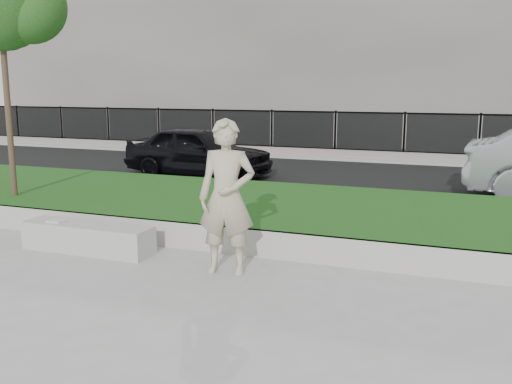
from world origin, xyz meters
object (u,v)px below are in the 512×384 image
at_px(book, 56,221).
at_px(car_dark, 198,151).
at_px(stone_bench, 88,238).
at_px(man, 227,197).

distance_m(book, car_dark, 6.86).
distance_m(stone_bench, book, 0.56).
bearing_deg(car_dark, book, -168.91).
height_order(stone_bench, man, man).
bearing_deg(man, stone_bench, 165.37).
bearing_deg(book, man, 2.37).
xyz_separation_m(man, book, (-2.83, 0.09, -0.58)).
relative_size(stone_bench, car_dark, 0.52).
height_order(book, car_dark, car_dark).
height_order(man, book, man).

